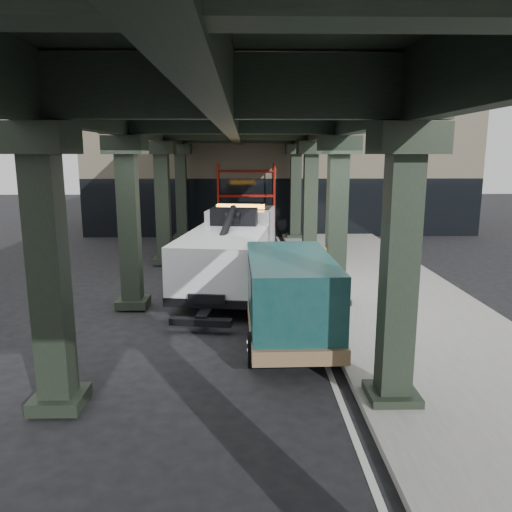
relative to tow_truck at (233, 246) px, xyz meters
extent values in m
plane|color=black|center=(0.50, -4.71, -1.36)|extent=(90.00, 90.00, 0.00)
cube|color=gray|center=(5.00, -2.71, -1.28)|extent=(5.00, 40.00, 0.15)
cube|color=silver|center=(2.20, -2.71, -1.35)|extent=(0.12, 38.00, 0.01)
cube|color=black|center=(3.10, -8.71, 1.14)|extent=(0.55, 0.55, 5.00)
cube|color=black|center=(3.10, -8.71, 3.39)|extent=(1.10, 1.10, 0.50)
cube|color=black|center=(3.10, -8.71, -1.18)|extent=(0.90, 0.90, 0.24)
cube|color=black|center=(3.10, -2.71, 1.14)|extent=(0.55, 0.55, 5.00)
cube|color=black|center=(3.10, -2.71, 3.39)|extent=(1.10, 1.10, 0.50)
cube|color=black|center=(3.10, -2.71, -1.18)|extent=(0.90, 0.90, 0.24)
cube|color=black|center=(3.10, 3.29, 1.14)|extent=(0.55, 0.55, 5.00)
cube|color=black|center=(3.10, 3.29, 3.39)|extent=(1.10, 1.10, 0.50)
cube|color=black|center=(3.10, 3.29, -1.18)|extent=(0.90, 0.90, 0.24)
cube|color=black|center=(3.10, 9.29, 1.14)|extent=(0.55, 0.55, 5.00)
cube|color=black|center=(3.10, 9.29, 3.39)|extent=(1.10, 1.10, 0.50)
cube|color=black|center=(3.10, 9.29, -1.18)|extent=(0.90, 0.90, 0.24)
cube|color=black|center=(-2.90, -8.71, 1.14)|extent=(0.55, 0.55, 5.00)
cube|color=black|center=(-2.90, -8.71, 3.39)|extent=(1.10, 1.10, 0.50)
cube|color=black|center=(-2.90, -8.71, -1.18)|extent=(0.90, 0.90, 0.24)
cube|color=black|center=(-2.90, -2.71, 1.14)|extent=(0.55, 0.55, 5.00)
cube|color=black|center=(-2.90, -2.71, 3.39)|extent=(1.10, 1.10, 0.50)
cube|color=black|center=(-2.90, -2.71, -1.18)|extent=(0.90, 0.90, 0.24)
cube|color=black|center=(-2.90, 3.29, 1.14)|extent=(0.55, 0.55, 5.00)
cube|color=black|center=(-2.90, 3.29, 3.39)|extent=(1.10, 1.10, 0.50)
cube|color=black|center=(-2.90, 3.29, -1.18)|extent=(0.90, 0.90, 0.24)
cube|color=black|center=(-2.90, 9.29, 1.14)|extent=(0.55, 0.55, 5.00)
cube|color=black|center=(-2.90, 9.29, 3.39)|extent=(1.10, 1.10, 0.50)
cube|color=black|center=(-2.90, 9.29, -1.18)|extent=(0.90, 0.90, 0.24)
cube|color=black|center=(3.10, -2.71, 4.19)|extent=(0.35, 32.00, 1.10)
cube|color=black|center=(-2.90, -2.71, 4.19)|extent=(0.35, 32.00, 1.10)
cube|color=black|center=(0.10, -2.71, 4.19)|extent=(0.35, 32.00, 1.10)
cube|color=black|center=(0.10, -2.71, 4.89)|extent=(7.40, 32.00, 0.30)
cube|color=#C6B793|center=(2.50, 15.29, 2.64)|extent=(22.00, 10.00, 8.00)
cylinder|color=#B7190E|center=(-1.00, 10.19, 0.64)|extent=(0.08, 0.08, 4.00)
cylinder|color=#B7190E|center=(-1.00, 9.39, 0.64)|extent=(0.08, 0.08, 4.00)
cylinder|color=#B7190E|center=(2.00, 10.19, 0.64)|extent=(0.08, 0.08, 4.00)
cylinder|color=#B7190E|center=(2.00, 9.39, 0.64)|extent=(0.08, 0.08, 4.00)
cylinder|color=#B7190E|center=(0.50, 10.19, -0.36)|extent=(3.00, 0.08, 0.08)
cylinder|color=#B7190E|center=(0.50, 10.19, 0.94)|extent=(3.00, 0.08, 0.08)
cylinder|color=#B7190E|center=(0.50, 10.19, 2.24)|extent=(3.00, 0.08, 0.08)
cube|color=black|center=(-0.07, -0.52, -0.65)|extent=(2.07, 7.59, 0.25)
cube|color=white|center=(0.29, 2.02, 0.20)|extent=(2.68, 2.72, 1.81)
cube|color=white|center=(0.44, 3.06, -0.30)|extent=(2.43, 1.03, 0.90)
cube|color=black|center=(0.33, 2.26, 0.70)|extent=(2.37, 1.61, 0.85)
cube|color=white|center=(-0.24, -1.66, 0.00)|extent=(3.10, 5.31, 1.40)
cube|color=orange|center=(0.26, 1.82, 1.20)|extent=(1.83, 0.54, 0.16)
cube|color=black|center=(0.05, 0.33, 1.00)|extent=(1.67, 0.83, 0.60)
cylinder|color=black|center=(-0.21, -1.46, 0.75)|extent=(0.74, 3.51, 1.35)
cube|color=black|center=(-0.61, -4.19, -1.00)|extent=(0.50, 1.43, 0.18)
cube|color=black|center=(-0.71, -4.89, -1.05)|extent=(1.62, 0.48, 0.18)
cylinder|color=black|center=(-0.76, 2.47, -0.80)|extent=(0.51, 1.14, 1.10)
cylinder|color=silver|center=(-0.76, 2.47, -0.80)|extent=(0.47, 0.66, 0.61)
cylinder|color=black|center=(1.43, 2.15, -0.80)|extent=(0.51, 1.14, 1.10)
cylinder|color=silver|center=(1.43, 2.15, -0.80)|extent=(0.47, 0.66, 0.61)
cylinder|color=black|center=(-1.23, -0.81, -0.80)|extent=(0.51, 1.14, 1.10)
cylinder|color=silver|center=(-1.23, -0.81, -0.80)|extent=(0.47, 0.66, 0.61)
cylinder|color=black|center=(0.95, -1.12, -0.80)|extent=(0.51, 1.14, 1.10)
cylinder|color=silver|center=(0.95, -1.12, -0.80)|extent=(0.47, 0.66, 0.61)
cylinder|color=black|center=(-1.42, -2.10, -0.80)|extent=(0.51, 1.14, 1.10)
cylinder|color=silver|center=(-1.42, -2.10, -0.80)|extent=(0.47, 0.66, 0.61)
cylinder|color=black|center=(0.77, -2.41, -0.80)|extent=(0.51, 1.14, 1.10)
cylinder|color=silver|center=(0.77, -2.41, -0.80)|extent=(0.47, 0.66, 0.61)
cube|color=#113C3C|center=(1.45, -3.05, -0.48)|extent=(1.91, 1.05, 0.83)
cube|color=#113C3C|center=(1.50, -5.58, -0.11)|extent=(2.02, 4.18, 1.79)
cube|color=olive|center=(1.50, -5.21, -0.85)|extent=(2.07, 5.19, 0.32)
cube|color=black|center=(1.46, -3.42, 0.26)|extent=(1.80, 0.43, 0.77)
cube|color=black|center=(1.50, -5.30, 0.35)|extent=(2.03, 3.35, 0.51)
cube|color=silver|center=(1.44, -2.56, -0.85)|extent=(1.84, 0.15, 0.28)
cylinder|color=black|center=(0.53, -3.11, -0.97)|extent=(0.27, 0.78, 0.77)
cylinder|color=silver|center=(0.53, -3.11, -0.97)|extent=(0.30, 0.43, 0.43)
cylinder|color=black|center=(2.37, -3.08, -0.97)|extent=(0.27, 0.78, 0.77)
cylinder|color=silver|center=(2.37, -3.08, -0.97)|extent=(0.30, 0.43, 0.43)
cylinder|color=black|center=(0.61, -6.98, -0.97)|extent=(0.27, 0.78, 0.77)
cylinder|color=silver|center=(0.61, -6.98, -0.97)|extent=(0.30, 0.43, 0.43)
cylinder|color=black|center=(2.45, -6.94, -0.97)|extent=(0.27, 0.78, 0.77)
cylinder|color=silver|center=(2.45, -6.94, -0.97)|extent=(0.30, 0.43, 0.43)
camera|label=1|loc=(0.44, -17.04, 3.14)|focal=35.00mm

